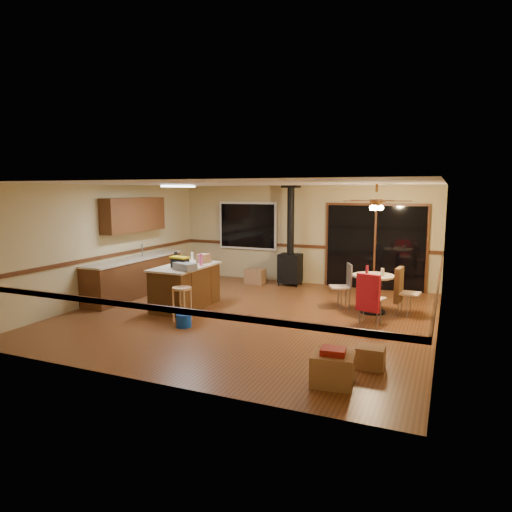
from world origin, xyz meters
The scene contains 35 objects.
floor centered at (0.00, 0.00, 0.00)m, with size 7.00×7.00×0.00m, color brown.
ceiling centered at (0.00, 0.00, 2.60)m, with size 7.00×7.00×0.00m, color silver.
wall_back centered at (0.00, 3.50, 1.30)m, with size 7.00×7.00×0.00m, color tan.
wall_front centered at (0.00, -3.50, 1.30)m, with size 7.00×7.00×0.00m, color tan.
wall_left centered at (-3.50, 0.00, 1.30)m, with size 7.00×7.00×0.00m, color tan.
wall_right centered at (3.50, 0.00, 1.30)m, with size 7.00×7.00×0.00m, color tan.
chair_rail centered at (0.00, 0.00, 1.00)m, with size 7.00×7.00×0.08m, color #482412, non-canonical shape.
window centered at (-1.60, 3.45, 1.50)m, with size 1.72×0.10×1.32m, color black.
sliding_door centered at (1.90, 3.45, 1.05)m, with size 2.52×0.10×2.10m, color black.
lower_cabinets centered at (-3.20, 0.50, 0.43)m, with size 0.60×3.00×0.86m, color #502A14.
countertop centered at (-3.20, 0.50, 0.88)m, with size 0.64×3.04×0.04m, color #C2B397.
upper_cabinets centered at (-3.33, 0.70, 1.90)m, with size 0.35×2.00×0.80m, color #502A14.
kitchen_island centered at (-1.50, 0.00, 0.45)m, with size 0.88×1.68×0.90m.
wood_stove centered at (-0.20, 3.05, 0.73)m, with size 0.55×0.50×2.52m.
ceiling_fan centered at (2.23, 1.14, 2.21)m, with size 0.24×0.24×0.55m.
fluorescent_strip centered at (-1.80, 0.30, 2.56)m, with size 0.10×1.20×0.04m, color white.
toolbox_grey centered at (-1.20, -0.48, 0.97)m, with size 0.47×0.26×0.15m, color slate.
toolbox_black centered at (-1.45, -0.27, 1.00)m, with size 0.36×0.19×0.20m, color black.
toolbox_yellow_lid centered at (-1.45, -0.27, 1.11)m, with size 0.40×0.21×0.03m, color gold.
box_on_island centered at (-1.36, 0.52, 0.99)m, with size 0.21×0.28×0.19m, color brown.
bottle_dark centered at (-1.82, 0.15, 1.03)m, with size 0.08×0.08×0.26m, color black.
bottle_pink centered at (-1.21, 0.16, 1.02)m, with size 0.08×0.08×0.24m, color #D84C8C.
bottle_white centered at (-1.76, 0.72, 0.99)m, with size 0.06×0.06×0.18m, color white.
bar_stool centered at (-1.00, -0.94, 0.33)m, with size 0.36×0.36×0.66m, color tan.
blue_bucket centered at (-0.78, -1.23, 0.12)m, with size 0.28×0.28×0.23m, color #0C3CAF.
dining_table centered at (2.23, 1.14, 0.53)m, with size 0.84×0.84×0.78m.
glass_red centered at (2.08, 1.24, 0.87)m, with size 0.06×0.06×0.17m, color #590C14.
glass_cream centered at (2.41, 1.09, 0.86)m, with size 0.07×0.07×0.15m, color beige.
chair_left centered at (1.63, 1.28, 0.59)m, with size 0.53×0.53×0.51m.
chair_near centered at (2.29, 0.26, 0.60)m, with size 0.52×0.55×0.70m.
chair_right centered at (2.75, 1.20, 0.60)m, with size 0.50×0.47×0.70m.
box_under_window centered at (-1.13, 2.89, 0.20)m, with size 0.49×0.39×0.39m, color brown.
box_corner_a centered at (2.32, -2.64, 0.20)m, with size 0.53×0.45×0.40m, color brown.
box_corner_b centered at (2.68, -1.88, 0.15)m, with size 0.38×0.33×0.31m, color brown.
box_small_red centered at (2.32, -2.64, 0.45)m, with size 0.31×0.26×0.08m, color maroon.
Camera 1 is at (3.60, -8.14, 2.47)m, focal length 32.00 mm.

